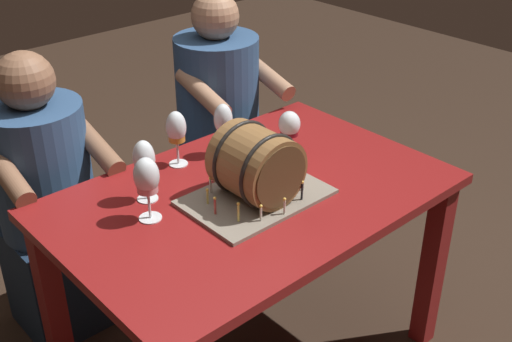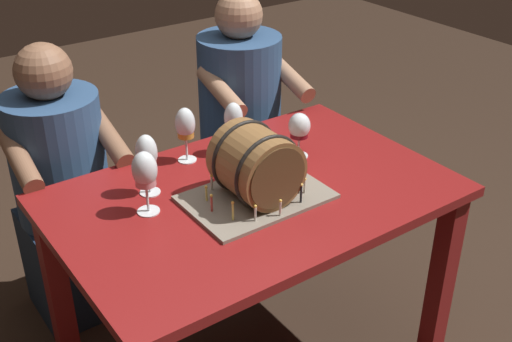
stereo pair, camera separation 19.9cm
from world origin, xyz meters
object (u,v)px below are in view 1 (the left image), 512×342
Objects in this scene: dining_table at (252,222)px; wine_glass_white at (144,161)px; barrel_cake at (256,168)px; wine_glass_amber at (176,130)px; wine_glass_empty at (223,121)px; person_seated_left at (49,209)px; person_seated_right at (219,136)px; wine_glass_rose at (147,178)px; wine_glass_red at (289,126)px.

wine_glass_white is at bearing 146.32° from dining_table.
wine_glass_amber is (-0.05, 0.35, 0.02)m from barrel_cake.
wine_glass_amber is (-0.17, 0.05, 0.00)m from wine_glass_empty.
barrel_cake is at bearing -111.26° from wine_glass_empty.
person_seated_left is (-0.39, 0.71, -0.33)m from barrel_cake.
wine_glass_amber is 0.17× the size of person_seated_right.
wine_glass_white is (-0.27, 0.18, 0.26)m from dining_table.
barrel_cake is 2.15× the size of wine_glass_rose.
barrel_cake is at bearing -120.69° from person_seated_right.
wine_glass_white reaches higher than wine_glass_red.
dining_table is at bearing -14.43° from wine_glass_rose.
person_seated_right reaches higher than barrel_cake.
wine_glass_amber is at bearing 39.86° from wine_glass_rose.
wine_glass_red is 0.15× the size of person_seated_left.
wine_glass_rose reaches higher than wine_glass_empty.
wine_glass_red is at bearing -103.40° from person_seated_right.
person_seated_right reaches higher than wine_glass_amber.
wine_glass_rose is 0.99m from person_seated_right.
wine_glass_empty is 0.60m from person_seated_right.
person_seated_left reaches higher than wine_glass_rose.
wine_glass_rose is 1.00× the size of wine_glass_white.
dining_table is 2.87× the size of barrel_cake.
person_seated_right is at bearing 35.65° from wine_glass_white.
wine_glass_amber is at bearing 102.43° from dining_table.
wine_glass_rose is 1.25× the size of wine_glass_red.
wine_glass_amber is 0.39m from wine_glass_red.
dining_table is at bearing -110.91° from wine_glass_empty.
person_seated_right is (0.40, 0.67, -0.06)m from dining_table.
wine_glass_empty is (0.12, 0.30, 0.02)m from barrel_cake.
barrel_cake reaches higher than wine_glass_amber.
wine_glass_empty reaches higher than dining_table.
wine_glass_empty is at bearing -126.58° from person_seated_right.
wine_glass_rose is (-0.33, 0.08, 0.26)m from dining_table.
barrel_cake is (-0.02, -0.04, 0.23)m from dining_table.
wine_glass_red is 0.80× the size of wine_glass_white.
person_seated_right is (0.68, 0.49, -0.32)m from wine_glass_white.
person_seated_right is (0.13, 0.57, -0.29)m from wine_glass_red.
person_seated_right is at bearing 58.88° from dining_table.
wine_glass_white reaches higher than wine_glass_amber.
wine_glass_rose reaches higher than dining_table.
person_seated_left is at bearing 140.65° from wine_glass_empty.
dining_table is 0.79m from person_seated_right.
barrel_cake is 0.32m from wine_glass_empty.
barrel_cake reaches higher than wine_glass_white.
dining_table is 1.12× the size of person_seated_left.
barrel_cake is at bearing -61.53° from person_seated_left.
wine_glass_white is 0.61m from person_seated_left.
wine_glass_amber is at bearing 97.98° from barrel_cake.
person_seated_left is 0.95× the size of person_seated_right.
wine_glass_empty is 0.97× the size of wine_glass_amber.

